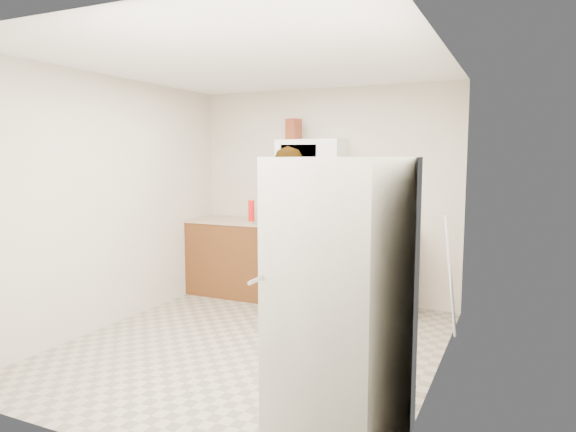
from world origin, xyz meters
The scene contains 20 objects.
floor centered at (0.00, 0.00, 0.00)m, with size 3.60×3.60×0.00m, color gray.
back_wall centered at (0.00, 1.79, 1.25)m, with size 3.20×0.02×2.50m, color beige.
right_wall centered at (1.59, 0.00, 1.25)m, with size 0.02×3.60×2.50m, color beige.
cabinet_left centered at (-1.04, 1.49, 0.45)m, with size 1.12×0.62×0.90m, color #603116.
counter_left centered at (-1.04, 1.49, 0.92)m, with size 1.14×0.64×0.04m, color tan.
cabinet_right centered at (0.68, 1.49, 0.45)m, with size 0.80×0.62×0.90m, color #603116.
counter_right centered at (0.68, 1.49, 0.92)m, with size 0.82×0.64×0.04m, color tan.
gas_range centered at (-0.10, 1.48, 0.49)m, with size 0.76×0.65×1.13m.
microwave centered at (-0.10, 1.61, 1.70)m, with size 0.76×0.38×0.40m, color white.
person centered at (0.02, 0.72, 0.90)m, with size 0.66×0.43×1.81m, color tan.
fridge centered at (1.21, -1.11, 0.85)m, with size 0.70×0.70×1.70m, color silver.
kettle centered at (0.90, 1.66, 1.03)m, with size 0.15×0.15×0.18m, color white.
jug centered at (-0.31, 1.58, 2.02)m, with size 0.14×0.14×0.24m, color maroon.
saucepan centered at (-0.30, 1.57, 1.02)m, with size 0.23×0.23×0.13m, color #B8B8BD.
tray centered at (0.10, 1.33, 0.96)m, with size 0.25×0.16×0.05m, color white.
bottle_spray centered at (-0.79, 1.42, 1.06)m, with size 0.07×0.07×0.25m, color red.
bottle_hot_sauce centered at (-0.52, 1.35, 1.02)m, with size 0.06×0.06×0.17m, color orange.
bottle_green_cap centered at (-0.61, 1.30, 1.02)m, with size 0.05×0.05×0.17m, color #1C971B.
pot_lid centered at (-0.57, 1.30, 0.94)m, with size 0.27×0.27×0.01m, color white.
broom centered at (1.59, 0.88, 0.60)m, with size 0.03×0.03×1.19m, color silver.
Camera 1 is at (2.17, -3.93, 1.70)m, focal length 32.00 mm.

